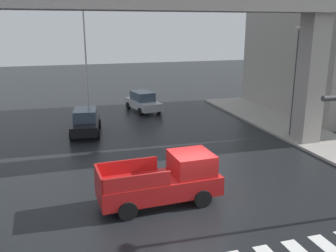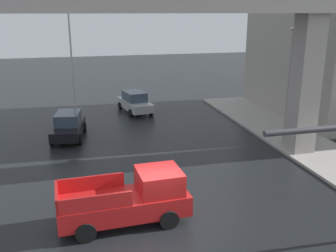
# 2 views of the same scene
# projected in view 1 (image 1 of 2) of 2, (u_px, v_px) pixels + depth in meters

# --- Properties ---
(ground_plane) EXTENTS (120.00, 120.00, 0.00)m
(ground_plane) POSITION_uv_depth(u_px,v_px,m) (191.00, 202.00, 15.67)
(ground_plane) COLOR black
(elevated_overpass) EXTENTS (59.58, 2.11, 9.20)m
(elevated_overpass) POSITION_uv_depth(u_px,v_px,m) (156.00, 13.00, 18.76)
(elevated_overpass) COLOR #9E9991
(elevated_overpass) RESTS_ON ground
(pickup_truck) EXTENTS (5.18, 2.25, 2.08)m
(pickup_truck) POSITION_uv_depth(u_px,v_px,m) (166.00, 181.00, 15.41)
(pickup_truck) COLOR red
(pickup_truck) RESTS_ON ground
(sedan_silver) EXTENTS (2.57, 4.56, 1.72)m
(sedan_silver) POSITION_uv_depth(u_px,v_px,m) (143.00, 102.00, 32.10)
(sedan_silver) COLOR #A8AAAF
(sedan_silver) RESTS_ON ground
(sedan_black) EXTENTS (2.42, 4.51, 1.72)m
(sedan_black) POSITION_uv_depth(u_px,v_px,m) (86.00, 122.00, 25.37)
(sedan_black) COLOR black
(sedan_black) RESTS_ON ground
(street_lamp_mid_block) EXTENTS (0.44, 0.70, 7.24)m
(street_lamp_mid_block) POSITION_uv_depth(u_px,v_px,m) (296.00, 69.00, 23.51)
(street_lamp_mid_block) COLOR #38383D
(street_lamp_mid_block) RESTS_ON ground
(flagpole) EXTENTS (1.16, 0.12, 9.41)m
(flagpole) POSITION_uv_depth(u_px,v_px,m) (87.00, 51.00, 27.33)
(flagpole) COLOR silver
(flagpole) RESTS_ON ground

